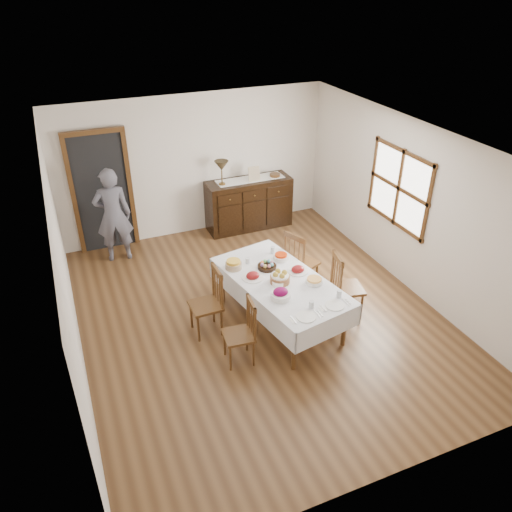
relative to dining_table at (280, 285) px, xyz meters
name	(u,v)px	position (x,y,z in m)	size (l,w,h in m)	color
ground	(259,314)	(-0.21, 0.27, -0.63)	(6.00, 6.00, 0.00)	brown
room_shell	(237,204)	(-0.36, 0.69, 1.01)	(5.02, 6.02, 2.65)	white
dining_table	(280,285)	(0.00, 0.00, 0.00)	(1.45, 2.27, 0.72)	white
chair_left_near	(242,332)	(-0.78, -0.54, -0.18)	(0.41, 0.41, 0.91)	#4E3016
chair_left_far	(209,301)	(-0.98, 0.20, -0.13)	(0.42, 0.42, 0.99)	#4E3016
chair_right_near	(345,285)	(0.93, -0.19, -0.12)	(0.50, 0.50, 1.01)	#4E3016
chair_right_far	(300,261)	(0.63, 0.64, -0.11)	(0.57, 0.57, 1.04)	#4E3016
sideboard	(249,204)	(0.73, 2.99, -0.14)	(1.63, 0.59, 0.98)	black
person	(113,212)	(-1.83, 2.73, 0.26)	(0.56, 0.36, 1.78)	#575663
bread_basket	(280,278)	(-0.04, -0.06, 0.16)	(0.27, 0.27, 0.18)	brown
egg_basket	(267,266)	(-0.05, 0.35, 0.12)	(0.27, 0.27, 0.11)	black
ham_platter_a	(253,276)	(-0.33, 0.19, 0.12)	(0.30, 0.30, 0.11)	white
ham_platter_b	(298,270)	(0.32, 0.10, 0.12)	(0.30, 0.30, 0.11)	white
beet_bowl	(281,294)	(-0.19, -0.40, 0.15)	(0.27, 0.27, 0.15)	white
carrot_bowl	(281,257)	(0.24, 0.50, 0.13)	(0.23, 0.23, 0.09)	white
pineapple_bowl	(233,265)	(-0.49, 0.53, 0.15)	(0.24, 0.24, 0.13)	tan
casserole_dish	(314,281)	(0.39, -0.25, 0.13)	(0.23, 0.23, 0.08)	white
butter_dish	(278,285)	(-0.10, -0.15, 0.12)	(0.15, 0.11, 0.07)	white
setting_left	(308,313)	(-0.02, -0.84, 0.11)	(0.44, 0.31, 0.10)	white
setting_right	(336,301)	(0.43, -0.77, 0.11)	(0.44, 0.31, 0.10)	white
glass_far_a	(248,261)	(-0.26, 0.58, 0.13)	(0.06, 0.06, 0.09)	silver
glass_far_b	(273,250)	(0.20, 0.71, 0.14)	(0.07, 0.07, 0.11)	silver
runner	(250,179)	(0.77, 3.01, 0.35)	(1.30, 0.35, 0.01)	white
table_lamp	(222,166)	(0.20, 2.96, 0.70)	(0.26, 0.26, 0.46)	brown
picture_frame	(254,174)	(0.81, 2.90, 0.48)	(0.22, 0.08, 0.28)	tan
deco_bowl	(275,175)	(1.26, 2.96, 0.37)	(0.20, 0.20, 0.06)	#4E3016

